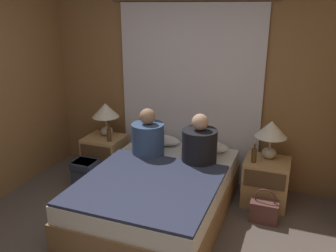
{
  "coord_description": "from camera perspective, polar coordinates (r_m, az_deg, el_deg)",
  "views": [
    {
      "loc": [
        1.33,
        -2.24,
        2.22
      ],
      "look_at": [
        0.0,
        1.26,
        0.95
      ],
      "focal_mm": 38.0,
      "sensor_mm": 36.0,
      "label": 1
    }
  ],
  "objects": [
    {
      "name": "beer_bottle_on_left_stand",
      "position": [
        4.69,
        -9.43,
        -1.37
      ],
      "size": [
        0.06,
        0.06,
        0.23
      ],
      "color": "#513819",
      "rests_on": "nightstand_left"
    },
    {
      "name": "wall_back",
      "position": [
        4.61,
        3.61,
        6.55
      ],
      "size": [
        3.98,
        0.06,
        2.5
      ],
      "color": "olive",
      "rests_on": "ground_plane"
    },
    {
      "name": "blanket_on_bed",
      "position": [
        3.63,
        -3.29,
        -9.28
      ],
      "size": [
        1.37,
        1.37,
        0.03
      ],
      "color": "#2D334C",
      "rests_on": "bed"
    },
    {
      "name": "bed",
      "position": [
        3.98,
        -1.55,
        -10.94
      ],
      "size": [
        1.43,
        1.99,
        0.5
      ],
      "color": "olive",
      "rests_on": "ground_plane"
    },
    {
      "name": "person_left_in_bed",
      "position": [
        4.26,
        -3.24,
        -1.79
      ],
      "size": [
        0.39,
        0.39,
        0.58
      ],
      "color": "#38517A",
      "rests_on": "bed"
    },
    {
      "name": "curtain_panel",
      "position": [
        4.57,
        3.35,
        5.09
      ],
      "size": [
        2.05,
        0.03,
        2.29
      ],
      "color": "silver",
      "rests_on": "ground_plane"
    },
    {
      "name": "pillow_right",
      "position": [
        4.45,
        6.16,
        -3.23
      ],
      "size": [
        0.56,
        0.28,
        0.12
      ],
      "color": "white",
      "rests_on": "bed"
    },
    {
      "name": "nightstand_left",
      "position": [
        4.97,
        -10.06,
        -4.67
      ],
      "size": [
        0.51,
        0.46,
        0.54
      ],
      "color": "tan",
      "rests_on": "ground_plane"
    },
    {
      "name": "lamp_left",
      "position": [
        4.83,
        -9.98,
        2.11
      ],
      "size": [
        0.36,
        0.36,
        0.45
      ],
      "color": "#B2A899",
      "rests_on": "nightstand_left"
    },
    {
      "name": "backpack_on_floor",
      "position": [
        4.7,
        -13.12,
        -7.21
      ],
      "size": [
        0.29,
        0.27,
        0.36
      ],
      "color": "#333D56",
      "rests_on": "ground_plane"
    },
    {
      "name": "lamp_right",
      "position": [
        4.2,
        16.2,
        -0.94
      ],
      "size": [
        0.36,
        0.36,
        0.45
      ],
      "color": "#B2A899",
      "rests_on": "nightstand_right"
    },
    {
      "name": "person_right_in_bed",
      "position": [
        4.06,
        5.06,
        -2.91
      ],
      "size": [
        0.4,
        0.4,
        0.58
      ],
      "color": "black",
      "rests_on": "bed"
    },
    {
      "name": "pillow_left",
      "position": [
        4.64,
        -1.38,
        -2.21
      ],
      "size": [
        0.56,
        0.28,
        0.12
      ],
      "color": "white",
      "rests_on": "bed"
    },
    {
      "name": "nightstand_right",
      "position": [
        4.35,
        15.39,
        -8.6
      ],
      "size": [
        0.51,
        0.46,
        0.54
      ],
      "color": "tan",
      "rests_on": "ground_plane"
    },
    {
      "name": "handbag_on_floor",
      "position": [
        4.08,
        15.15,
        -12.94
      ],
      "size": [
        0.3,
        0.18,
        0.38
      ],
      "color": "brown",
      "rests_on": "ground_plane"
    },
    {
      "name": "beer_bottle_on_right_stand",
      "position": [
        4.13,
        13.64,
        -4.56
      ],
      "size": [
        0.06,
        0.06,
        0.22
      ],
      "color": "#513819",
      "rests_on": "nightstand_right"
    }
  ]
}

